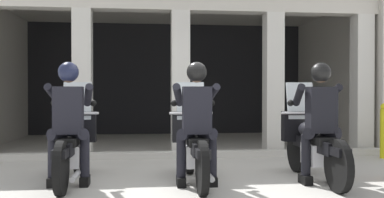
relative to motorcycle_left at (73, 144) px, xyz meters
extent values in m
plane|color=#A8A59E|center=(1.62, 2.87, -0.50)|extent=(80.00, 80.00, 0.00)
cube|color=black|center=(1.66, 6.89, 1.11)|extent=(8.44, 0.24, 3.22)
cube|color=#BCB7AD|center=(1.66, 2.45, 2.49)|extent=(8.44, 0.36, 0.44)
cube|color=#BCB7AD|center=(1.66, 4.59, 2.79)|extent=(8.44, 4.99, 0.16)
cube|color=#BCB7AD|center=(5.78, 4.59, 1.11)|extent=(0.30, 4.99, 3.22)
cube|color=beige|center=(-0.20, 2.45, 0.89)|extent=(0.35, 0.36, 2.78)
cube|color=beige|center=(1.66, 2.45, 0.89)|extent=(0.35, 0.36, 2.78)
cube|color=beige|center=(3.52, 2.45, 0.89)|extent=(0.35, 0.36, 2.78)
cube|color=beige|center=(5.38, 2.45, 0.89)|extent=(0.35, 0.36, 2.78)
cube|color=#B7B5AD|center=(1.66, 1.95, -0.44)|extent=(8.04, 0.24, 0.12)
cylinder|color=black|center=(0.00, 0.58, -0.18)|extent=(0.09, 0.64, 0.64)
cylinder|color=black|center=(0.00, -0.82, -0.18)|extent=(0.09, 0.64, 0.64)
cube|color=black|center=(0.00, 0.58, 0.03)|extent=(0.14, 0.44, 0.08)
cube|color=silver|center=(0.00, -0.17, -0.13)|extent=(0.28, 0.44, 0.28)
cube|color=black|center=(0.00, -0.12, 0.00)|extent=(0.18, 1.24, 0.16)
ellipsoid|color=#1E2338|center=(0.00, 0.10, 0.18)|extent=(0.26, 0.48, 0.22)
cube|color=black|center=(0.00, -0.30, 0.07)|extent=(0.24, 0.52, 0.10)
cube|color=black|center=(0.00, -0.76, 0.00)|extent=(0.16, 0.48, 0.10)
cylinder|color=silver|center=(0.00, 0.52, 0.06)|extent=(0.05, 0.24, 0.53)
cube|color=black|center=(0.00, 0.46, 0.20)|extent=(0.52, 0.16, 0.44)
sphere|color=silver|center=(0.00, 0.56, 0.22)|extent=(0.18, 0.18, 0.18)
cube|color=silver|center=(0.00, 0.44, 0.57)|extent=(0.40, 0.14, 0.54)
cylinder|color=silver|center=(0.00, 0.36, 0.40)|extent=(0.62, 0.04, 0.04)
cylinder|color=silver|center=(0.12, -0.52, -0.32)|extent=(0.07, 0.55, 0.07)
cube|color=black|center=(0.00, -0.32, 0.47)|extent=(0.36, 0.22, 0.60)
cube|color=#14193F|center=(0.00, -0.20, 0.49)|extent=(0.05, 0.02, 0.32)
sphere|color=#936B51|center=(0.00, -0.30, 0.92)|extent=(0.21, 0.21, 0.21)
sphere|color=#191E38|center=(0.00, -0.30, 0.95)|extent=(0.26, 0.26, 0.26)
cylinder|color=black|center=(0.14, -0.30, 0.16)|extent=(0.26, 0.29, 0.17)
cylinder|color=black|center=(0.20, -0.30, -0.12)|extent=(0.12, 0.12, 0.53)
cube|color=black|center=(0.20, -0.29, -0.44)|extent=(0.11, 0.26, 0.12)
cylinder|color=black|center=(-0.14, -0.30, 0.16)|extent=(0.26, 0.29, 0.17)
cylinder|color=black|center=(-0.20, -0.30, -0.12)|extent=(0.12, 0.12, 0.53)
cube|color=black|center=(-0.20, -0.29, -0.44)|extent=(0.11, 0.26, 0.12)
cylinder|color=black|center=(0.22, -0.09, 0.66)|extent=(0.19, 0.48, 0.31)
sphere|color=black|center=(0.26, 0.12, 0.55)|extent=(0.09, 0.09, 0.09)
cylinder|color=black|center=(-0.22, -0.09, 0.66)|extent=(0.19, 0.48, 0.31)
sphere|color=black|center=(-0.26, 0.12, 0.55)|extent=(0.09, 0.09, 0.09)
cylinder|color=black|center=(1.62, 0.41, -0.18)|extent=(0.09, 0.64, 0.64)
cylinder|color=black|center=(1.62, -0.99, -0.18)|extent=(0.09, 0.64, 0.64)
cube|color=black|center=(1.62, 0.41, 0.03)|extent=(0.14, 0.44, 0.08)
cube|color=silver|center=(1.62, -0.34, -0.13)|extent=(0.28, 0.44, 0.28)
cube|color=black|center=(1.62, -0.29, 0.00)|extent=(0.18, 1.24, 0.16)
ellipsoid|color=#B2B2B7|center=(1.62, -0.07, 0.18)|extent=(0.26, 0.48, 0.22)
cube|color=black|center=(1.62, -0.47, 0.07)|extent=(0.24, 0.52, 0.10)
cube|color=black|center=(1.62, -0.93, 0.00)|extent=(0.16, 0.48, 0.10)
cylinder|color=silver|center=(1.62, 0.35, 0.06)|extent=(0.05, 0.24, 0.53)
cube|color=black|center=(1.62, 0.29, 0.20)|extent=(0.52, 0.16, 0.44)
sphere|color=silver|center=(1.62, 0.39, 0.22)|extent=(0.18, 0.18, 0.18)
cube|color=silver|center=(1.62, 0.27, 0.57)|extent=(0.40, 0.14, 0.54)
cylinder|color=silver|center=(1.62, 0.19, 0.40)|extent=(0.62, 0.04, 0.04)
cylinder|color=silver|center=(1.74, -0.69, -0.32)|extent=(0.07, 0.55, 0.07)
cube|color=black|center=(1.62, -0.49, 0.47)|extent=(0.36, 0.22, 0.60)
cube|color=black|center=(1.62, -0.37, 0.49)|extent=(0.05, 0.02, 0.32)
sphere|color=tan|center=(1.62, -0.47, 0.92)|extent=(0.21, 0.21, 0.21)
sphere|color=black|center=(1.62, -0.47, 0.95)|extent=(0.26, 0.26, 0.26)
cylinder|color=black|center=(1.76, -0.47, 0.16)|extent=(0.26, 0.29, 0.17)
cylinder|color=black|center=(1.82, -0.47, -0.12)|extent=(0.12, 0.12, 0.53)
cube|color=black|center=(1.82, -0.46, -0.44)|extent=(0.11, 0.26, 0.12)
cylinder|color=black|center=(1.48, -0.47, 0.16)|extent=(0.26, 0.29, 0.17)
cylinder|color=black|center=(1.42, -0.47, -0.12)|extent=(0.12, 0.12, 0.53)
cube|color=black|center=(1.42, -0.46, -0.44)|extent=(0.11, 0.26, 0.12)
cylinder|color=black|center=(1.84, -0.26, 0.66)|extent=(0.19, 0.48, 0.31)
sphere|color=black|center=(1.88, -0.05, 0.55)|extent=(0.09, 0.09, 0.09)
cylinder|color=black|center=(1.40, -0.26, 0.66)|extent=(0.19, 0.48, 0.31)
sphere|color=black|center=(1.36, -0.05, 0.55)|extent=(0.09, 0.09, 0.09)
cylinder|color=black|center=(3.24, 0.35, -0.18)|extent=(0.09, 0.64, 0.64)
cylinder|color=black|center=(3.24, -1.05, -0.18)|extent=(0.09, 0.64, 0.64)
cube|color=black|center=(3.24, 0.35, 0.03)|extent=(0.14, 0.44, 0.08)
cube|color=silver|center=(3.24, -0.40, -0.13)|extent=(0.28, 0.44, 0.28)
cube|color=black|center=(3.24, -0.35, 0.00)|extent=(0.18, 1.24, 0.16)
ellipsoid|color=black|center=(3.24, -0.13, 0.18)|extent=(0.26, 0.48, 0.22)
cube|color=black|center=(3.24, -0.53, 0.07)|extent=(0.24, 0.52, 0.10)
cube|color=black|center=(3.24, -0.99, 0.00)|extent=(0.16, 0.48, 0.10)
cylinder|color=silver|center=(3.24, 0.29, 0.06)|extent=(0.05, 0.24, 0.53)
cube|color=black|center=(3.24, 0.23, 0.20)|extent=(0.52, 0.16, 0.44)
sphere|color=silver|center=(3.24, 0.33, 0.22)|extent=(0.18, 0.18, 0.18)
cube|color=silver|center=(3.24, 0.21, 0.57)|extent=(0.40, 0.14, 0.54)
cylinder|color=silver|center=(3.24, 0.13, 0.40)|extent=(0.62, 0.04, 0.04)
cylinder|color=silver|center=(3.36, -0.75, -0.32)|extent=(0.07, 0.55, 0.07)
cube|color=black|center=(3.24, -0.55, 0.47)|extent=(0.36, 0.22, 0.60)
cube|color=#591414|center=(3.24, -0.43, 0.49)|extent=(0.05, 0.02, 0.32)
sphere|color=#936B51|center=(3.24, -0.53, 0.92)|extent=(0.21, 0.21, 0.21)
sphere|color=black|center=(3.24, -0.53, 0.95)|extent=(0.26, 0.26, 0.26)
cylinder|color=black|center=(3.38, -0.53, 0.16)|extent=(0.26, 0.29, 0.17)
cylinder|color=black|center=(3.44, -0.53, -0.12)|extent=(0.12, 0.12, 0.53)
cube|color=black|center=(3.44, -0.52, -0.44)|extent=(0.11, 0.26, 0.12)
cylinder|color=black|center=(3.10, -0.53, 0.16)|extent=(0.26, 0.29, 0.17)
cylinder|color=black|center=(3.04, -0.53, -0.12)|extent=(0.12, 0.12, 0.53)
cube|color=black|center=(3.04, -0.52, -0.44)|extent=(0.11, 0.26, 0.12)
cylinder|color=black|center=(3.46, -0.32, 0.66)|extent=(0.19, 0.48, 0.31)
sphere|color=black|center=(3.50, -0.11, 0.55)|extent=(0.09, 0.09, 0.09)
cylinder|color=black|center=(3.02, -0.32, 0.66)|extent=(0.19, 0.48, 0.31)
sphere|color=black|center=(2.98, -0.11, 0.55)|extent=(0.09, 0.09, 0.09)
cylinder|color=yellow|center=(5.31, 1.51, -0.05)|extent=(0.14, 0.14, 0.90)
sphere|color=yellow|center=(5.31, 1.51, 0.44)|extent=(0.13, 0.13, 0.13)
camera|label=1|loc=(0.94, -5.94, 0.68)|focal=40.51mm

